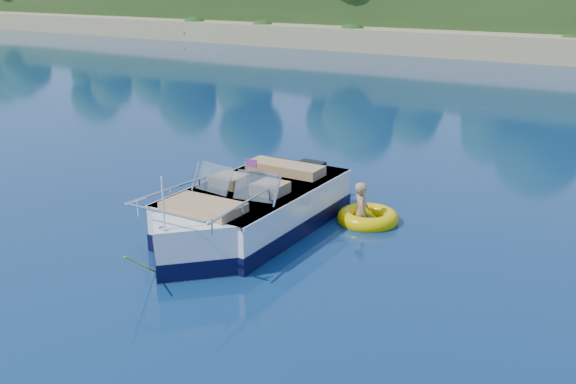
{
  "coord_description": "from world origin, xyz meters",
  "views": [
    {
      "loc": [
        8.18,
        -5.23,
        4.64
      ],
      "look_at": [
        1.91,
        4.36,
        0.85
      ],
      "focal_mm": 40.0,
      "sensor_mm": 36.0,
      "label": 1
    }
  ],
  "objects": [
    {
      "name": "ground",
      "position": [
        0.0,
        0.0,
        0.0
      ],
      "size": [
        160.0,
        160.0,
        0.0
      ],
      "primitive_type": "plane",
      "color": "#0B214D",
      "rests_on": "ground"
    },
    {
      "name": "boy",
      "position": [
        2.76,
        5.77,
        0.0
      ],
      "size": [
        0.64,
        0.78,
        1.41
      ],
      "primitive_type": "imported",
      "rotation": [
        0.0,
        -0.17,
        2.11
      ],
      "color": "tan",
      "rests_on": "ground"
    },
    {
      "name": "tow_tube",
      "position": [
        2.91,
        5.78,
        0.09
      ],
      "size": [
        1.27,
        1.27,
        0.33
      ],
      "rotation": [
        0.0,
        0.0,
        -0.02
      ],
      "color": "#F8CB00",
      "rests_on": "ground"
    },
    {
      "name": "motorboat",
      "position": [
        1.24,
        3.92,
        0.38
      ],
      "size": [
        2.26,
        5.94,
        1.97
      ],
      "rotation": [
        0.0,
        0.0,
        0.04
      ],
      "color": "white",
      "rests_on": "ground"
    }
  ]
}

